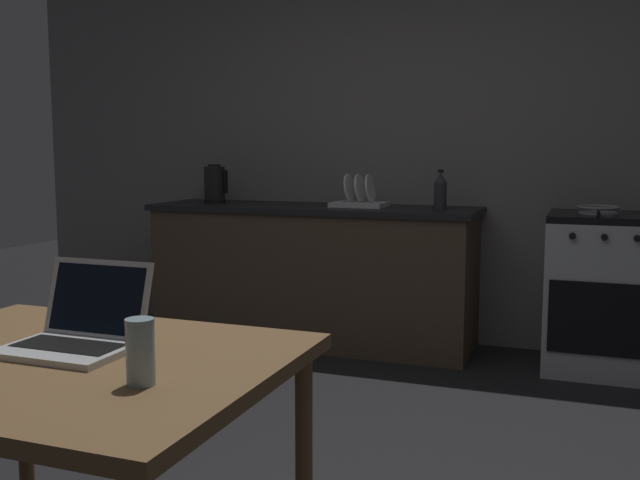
{
  "coord_description": "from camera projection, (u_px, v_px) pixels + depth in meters",
  "views": [
    {
      "loc": [
        1.15,
        -2.28,
        1.26
      ],
      "look_at": [
        -0.06,
        0.91,
        0.84
      ],
      "focal_mm": 40.36,
      "sensor_mm": 36.0,
      "label": 1
    }
  ],
  "objects": [
    {
      "name": "dining_table",
      "position": [
        61.0,
        385.0,
        1.82
      ],
      "size": [
        1.13,
        0.91,
        0.75
      ],
      "color": "brown",
      "rests_on": "ground_plane"
    },
    {
      "name": "drinking_glass",
      "position": [
        140.0,
        352.0,
        1.58
      ],
      "size": [
        0.06,
        0.06,
        0.15
      ],
      "color": "#99B7C6",
      "rests_on": "dining_table"
    },
    {
      "name": "bottle",
      "position": [
        440.0,
        191.0,
        4.35
      ],
      "size": [
        0.08,
        0.08,
        0.24
      ],
      "color": "#2D2D33",
      "rests_on": "kitchen_counter"
    },
    {
      "name": "electric_kettle",
      "position": [
        215.0,
        184.0,
        4.94
      ],
      "size": [
        0.17,
        0.15,
        0.27
      ],
      "color": "black",
      "rests_on": "kitchen_counter"
    },
    {
      "name": "kitchen_counter",
      "position": [
        313.0,
        274.0,
        4.76
      ],
      "size": [
        2.16,
        0.64,
        0.91
      ],
      "color": "#4C3D2D",
      "rests_on": "ground_plane"
    },
    {
      "name": "dish_rack",
      "position": [
        360.0,
        199.0,
        4.58
      ],
      "size": [
        0.34,
        0.26,
        0.21
      ],
      "color": "silver",
      "rests_on": "kitchen_counter"
    },
    {
      "name": "frying_pan",
      "position": [
        598.0,
        210.0,
        4.06
      ],
      "size": [
        0.23,
        0.41,
        0.05
      ],
      "color": "gray",
      "rests_on": "stove_oven"
    },
    {
      "name": "laptop",
      "position": [
        76.0,
        332.0,
        1.87
      ],
      "size": [
        0.32,
        0.29,
        0.22
      ],
      "rotation": [
        0.0,
        0.0,
        0.2
      ],
      "color": "silver",
      "rests_on": "dining_table"
    },
    {
      "name": "stove_oven",
      "position": [
        601.0,
        293.0,
        4.13
      ],
      "size": [
        0.6,
        0.62,
        0.91
      ],
      "color": "#B7BABF",
      "rests_on": "ground_plane"
    },
    {
      "name": "back_wall",
      "position": [
        454.0,
        140.0,
        4.68
      ],
      "size": [
        6.4,
        0.1,
        2.68
      ],
      "primitive_type": "cube",
      "color": "slate",
      "rests_on": "ground_plane"
    }
  ]
}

